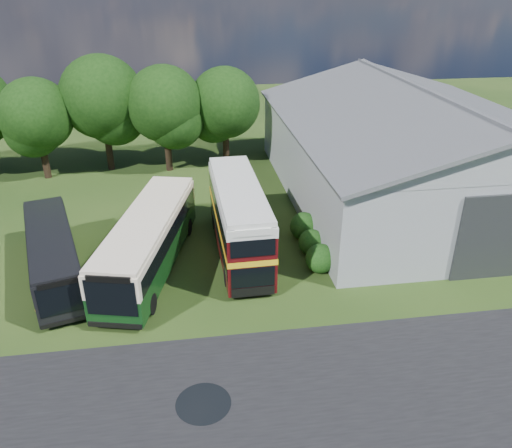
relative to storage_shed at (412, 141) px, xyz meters
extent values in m
plane|color=#1D3611|center=(-15.00, -15.98, -4.17)|extent=(120.00, 120.00, 0.00)
cube|color=black|center=(-12.00, -18.98, -4.17)|extent=(60.00, 8.00, 0.02)
cylinder|color=black|center=(-16.50, -18.98, -4.17)|extent=(2.20, 2.20, 0.01)
cube|color=gray|center=(0.00, 0.02, -1.42)|extent=(18.00, 24.00, 5.50)
cube|color=#2D3033|center=(0.00, -12.06, -1.67)|extent=(5.20, 0.18, 5.00)
cylinder|color=black|center=(-28.00, 7.52, -2.64)|extent=(0.56, 0.56, 3.06)
sphere|color=black|center=(-28.00, 7.52, 1.10)|extent=(5.78, 5.78, 5.78)
cylinder|color=black|center=(-23.00, 8.82, -2.37)|extent=(0.56, 0.56, 3.60)
sphere|color=black|center=(-23.00, 8.82, 2.03)|extent=(6.80, 6.80, 6.80)
cylinder|color=black|center=(-18.00, 7.82, -2.51)|extent=(0.56, 0.56, 3.31)
sphere|color=black|center=(-18.00, 7.82, 1.54)|extent=(6.26, 6.26, 6.26)
cylinder|color=black|center=(-13.00, 8.62, -2.58)|extent=(0.56, 0.56, 3.17)
sphere|color=black|center=(-13.00, 8.62, 1.29)|extent=(5.98, 5.98, 5.98)
sphere|color=#194714|center=(-9.40, -9.98, -4.17)|extent=(1.70, 1.70, 1.70)
sphere|color=#194714|center=(-9.40, -7.98, -4.17)|extent=(1.60, 1.60, 1.60)
sphere|color=#194714|center=(-9.40, -5.98, -4.17)|extent=(1.80, 1.80, 1.80)
cube|color=#0E3411|center=(-18.90, -8.30, -2.35)|extent=(5.56, 12.29, 2.98)
cube|color=#43090B|center=(-13.70, -7.30, -1.81)|extent=(2.83, 10.30, 4.10)
cube|color=black|center=(-24.09, -8.55, -2.64)|extent=(5.00, 10.30, 2.50)
camera|label=1|loc=(-16.55, -33.49, 10.93)|focal=35.00mm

